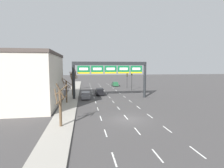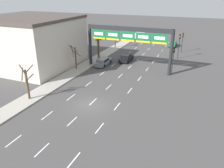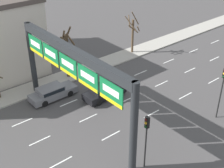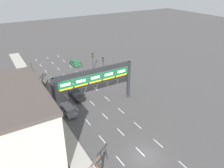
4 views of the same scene
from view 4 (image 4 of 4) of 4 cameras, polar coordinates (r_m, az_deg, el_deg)
ground_plane at (r=31.42m, az=8.55°, el=-18.18°), size 220.00×220.00×0.00m
lane_dashes at (r=40.23m, az=-3.59°, el=-6.62°), size 6.72×67.00×0.01m
sign_gantry at (r=38.28m, az=-4.58°, el=1.39°), size 15.36×0.70×7.56m
car_grey at (r=39.58m, az=-11.36°, el=-6.49°), size 1.80×4.89×1.38m
car_green at (r=60.43m, az=-9.60°, el=5.57°), size 1.81×4.24×1.42m
car_black at (r=43.77m, az=-9.27°, el=-2.78°), size 1.80×4.47×1.52m
traffic_light_near_gantry at (r=43.68m, az=3.97°, el=1.10°), size 0.30×0.35×4.58m
traffic_light_mid_block at (r=55.94m, az=-5.05°, el=6.76°), size 0.30×0.35×4.43m
traffic_light_far_end at (r=50.98m, az=-2.34°, el=5.36°), size 0.30×0.35×5.08m
tree_bare_closest at (r=50.02m, az=-20.39°, el=2.35°), size 1.89×2.20×5.65m
tree_bare_third at (r=34.38m, az=-14.43°, el=-8.91°), size 1.79×1.47×4.54m
tree_bare_furthest at (r=40.97m, az=-17.12°, el=-2.18°), size 1.57×1.62×5.83m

